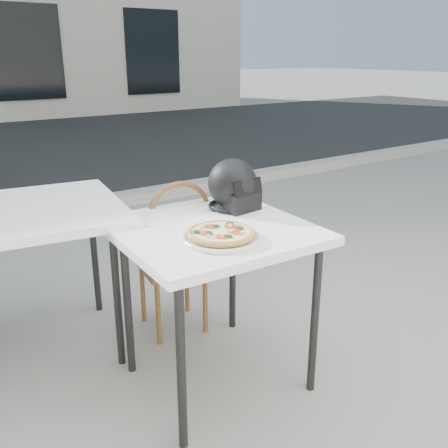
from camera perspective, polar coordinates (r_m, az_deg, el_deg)
ground at (r=3.02m, az=3.67°, el=-12.94°), size 80.00×80.00×0.00m
curb at (r=5.46m, az=-16.15°, el=1.94°), size 30.00×0.25×0.12m
cafe_table_main at (r=2.36m, az=-1.48°, el=-1.96°), size 0.90×0.90×0.82m
plate at (r=2.16m, az=-0.34°, el=-1.59°), size 0.45×0.45×0.02m
pizza at (r=2.15m, az=-0.34°, el=-1.01°), size 0.34×0.34×0.04m
helmet at (r=2.58m, az=1.11°, el=4.28°), size 0.28×0.29×0.26m
cafe_chair_main at (r=2.86m, az=-5.55°, el=-2.96°), size 0.42×0.42×0.95m
cafe_table_side at (r=2.73m, az=-21.09°, el=0.22°), size 1.01×1.01×0.85m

